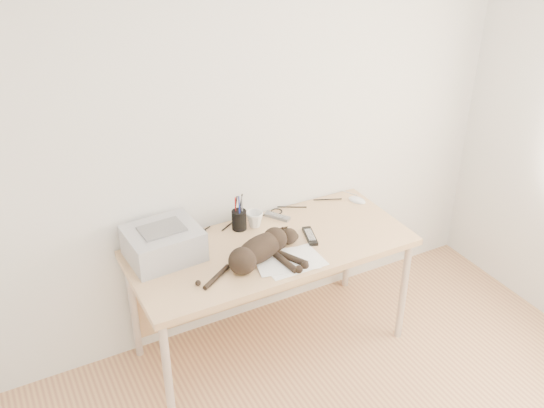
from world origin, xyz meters
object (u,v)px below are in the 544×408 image
mug (255,219)px  pen_cup (239,220)px  printer (163,243)px  cat (258,252)px  mouse (357,198)px  desk (264,257)px

mug → pen_cup: (-0.09, 0.02, 0.02)m
printer → mug: size_ratio=4.01×
cat → pen_cup: bearing=62.4°
mouse → printer: bearing=159.0°
cat → pen_cup: pen_cup is taller
printer → pen_cup: pen_cup is taller
desk → printer: printer is taller
desk → cat: size_ratio=2.41×
printer → cat: (0.43, -0.28, -0.02)m
cat → mouse: cat is taller
pen_cup → desk: bearing=-61.5°
mug → printer: bearing=-174.5°
desk → cat: cat is taller
desk → mug: bearing=87.0°
printer → mug: (0.58, 0.06, -0.04)m
cat → desk: bearing=36.5°
desk → pen_cup: bearing=118.5°
pen_cup → mug: bearing=-10.4°
desk → printer: size_ratio=3.96×
cat → mouse: (0.86, 0.31, -0.05)m
printer → cat: printer is taller
mouse → pen_cup: bearing=154.5°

